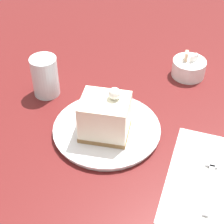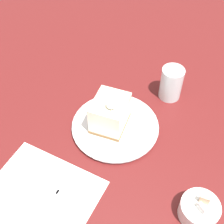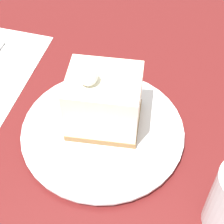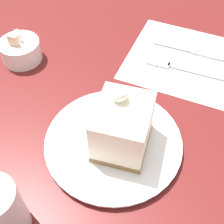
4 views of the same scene
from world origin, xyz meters
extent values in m
plane|color=#5B1919|center=(0.00, 0.00, 0.00)|extent=(4.00, 4.00, 0.00)
cylinder|color=white|center=(-0.03, -0.03, 0.01)|extent=(0.22, 0.22, 0.01)
cylinder|color=white|center=(-0.03, -0.03, 0.01)|extent=(0.22, 0.22, 0.00)
cube|color=olive|center=(-0.02, -0.05, 0.02)|extent=(0.12, 0.11, 0.01)
cube|color=white|center=(-0.02, -0.05, 0.06)|extent=(0.11, 0.10, 0.07)
sphere|color=white|center=(-0.01, -0.03, 0.11)|extent=(0.02, 0.02, 0.02)
camera|label=1|loc=(0.26, -0.52, 0.55)|focal=60.00mm
camera|label=2|loc=(0.37, 0.27, 0.64)|focal=50.00mm
camera|label=3|loc=(-0.17, 0.24, 0.42)|focal=60.00mm
camera|label=4|loc=(-0.27, -0.19, 0.43)|focal=50.00mm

